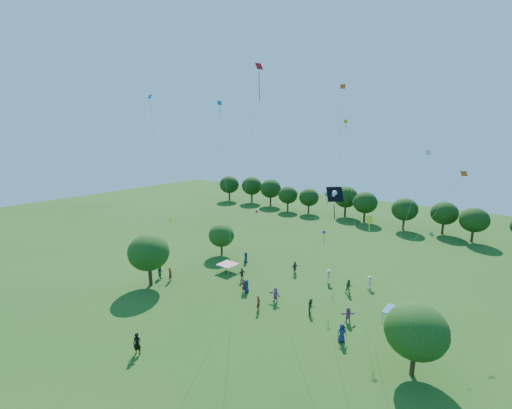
{
  "coord_description": "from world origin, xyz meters",
  "views": [
    {
      "loc": [
        20.44,
        -12.37,
        18.01
      ],
      "look_at": [
        0.0,
        14.0,
        11.0
      ],
      "focal_mm": 24.0,
      "sensor_mm": 36.0,
      "label": 1
    }
  ],
  "objects_px": {
    "near_tree_west": "(149,252)",
    "pirate_kite": "(334,197)",
    "tent_red_stripe": "(228,264)",
    "near_tree_north": "(221,235)",
    "man_in_black": "(137,344)",
    "red_high_kite": "(255,107)",
    "tent_blue": "(397,311)",
    "near_tree_east": "(416,331)"
  },
  "relations": [
    {
      "from": "near_tree_east",
      "to": "pirate_kite",
      "type": "relative_size",
      "value": 0.45
    },
    {
      "from": "pirate_kite",
      "to": "near_tree_west",
      "type": "bearing_deg",
      "value": -178.35
    },
    {
      "from": "tent_red_stripe",
      "to": "tent_blue",
      "type": "xyz_separation_m",
      "value": [
        21.16,
        1.09,
        0.0
      ]
    },
    {
      "from": "tent_red_stripe",
      "to": "tent_blue",
      "type": "bearing_deg",
      "value": 2.95
    },
    {
      "from": "tent_blue",
      "to": "near_tree_north",
      "type": "bearing_deg",
      "value": 173.29
    },
    {
      "from": "near_tree_west",
      "to": "man_in_black",
      "type": "height_order",
      "value": "near_tree_west"
    },
    {
      "from": "near_tree_west",
      "to": "man_in_black",
      "type": "xyz_separation_m",
      "value": [
        10.32,
        -8.61,
        -3.22
      ]
    },
    {
      "from": "pirate_kite",
      "to": "red_high_kite",
      "type": "xyz_separation_m",
      "value": [
        -11.98,
        5.89,
        7.33
      ]
    },
    {
      "from": "near_tree_west",
      "to": "near_tree_east",
      "type": "bearing_deg",
      "value": 5.32
    },
    {
      "from": "near_tree_west",
      "to": "pirate_kite",
      "type": "distance_m",
      "value": 24.61
    },
    {
      "from": "red_high_kite",
      "to": "man_in_black",
      "type": "bearing_deg",
      "value": -92.0
    },
    {
      "from": "tent_red_stripe",
      "to": "man_in_black",
      "type": "height_order",
      "value": "man_in_black"
    },
    {
      "from": "man_in_black",
      "to": "near_tree_east",
      "type": "bearing_deg",
      "value": 0.58
    },
    {
      "from": "near_tree_east",
      "to": "red_high_kite",
      "type": "distance_m",
      "value": 25.13
    },
    {
      "from": "near_tree_north",
      "to": "tent_blue",
      "type": "xyz_separation_m",
      "value": [
        26.2,
        -3.08,
        -2.03
      ]
    },
    {
      "from": "tent_red_stripe",
      "to": "near_tree_west",
      "type": "bearing_deg",
      "value": -117.76
    },
    {
      "from": "tent_red_stripe",
      "to": "near_tree_north",
      "type": "bearing_deg",
      "value": 140.38
    },
    {
      "from": "near_tree_west",
      "to": "tent_blue",
      "type": "relative_size",
      "value": 2.89
    },
    {
      "from": "pirate_kite",
      "to": "red_high_kite",
      "type": "relative_size",
      "value": 0.54
    },
    {
      "from": "near_tree_west",
      "to": "near_tree_north",
      "type": "xyz_separation_m",
      "value": [
        -0.46,
        12.89,
        -1.1
      ]
    },
    {
      "from": "near_tree_north",
      "to": "pirate_kite",
      "type": "height_order",
      "value": "pirate_kite"
    },
    {
      "from": "tent_blue",
      "to": "red_high_kite",
      "type": "relative_size",
      "value": 0.09
    },
    {
      "from": "near_tree_west",
      "to": "red_high_kite",
      "type": "height_order",
      "value": "red_high_kite"
    },
    {
      "from": "near_tree_north",
      "to": "tent_blue",
      "type": "height_order",
      "value": "near_tree_north"
    },
    {
      "from": "near_tree_west",
      "to": "near_tree_north",
      "type": "bearing_deg",
      "value": 92.02
    },
    {
      "from": "near_tree_west",
      "to": "pirate_kite",
      "type": "height_order",
      "value": "pirate_kite"
    },
    {
      "from": "near_tree_west",
      "to": "red_high_kite",
      "type": "relative_size",
      "value": 0.27
    },
    {
      "from": "near_tree_west",
      "to": "pirate_kite",
      "type": "xyz_separation_m",
      "value": [
        22.83,
        0.66,
        9.18
      ]
    },
    {
      "from": "near_tree_north",
      "to": "red_high_kite",
      "type": "xyz_separation_m",
      "value": [
        11.3,
        -6.34,
        17.61
      ]
    },
    {
      "from": "tent_red_stripe",
      "to": "tent_blue",
      "type": "distance_m",
      "value": 21.19
    },
    {
      "from": "tent_blue",
      "to": "man_in_black",
      "type": "xyz_separation_m",
      "value": [
        -15.43,
        -18.42,
        -0.09
      ]
    },
    {
      "from": "near_tree_east",
      "to": "man_in_black",
      "type": "relative_size",
      "value": 3.02
    },
    {
      "from": "near_tree_east",
      "to": "man_in_black",
      "type": "height_order",
      "value": "near_tree_east"
    },
    {
      "from": "near_tree_north",
      "to": "tent_red_stripe",
      "type": "distance_m",
      "value": 6.86
    },
    {
      "from": "tent_red_stripe",
      "to": "tent_blue",
      "type": "height_order",
      "value": "same"
    },
    {
      "from": "near_tree_north",
      "to": "man_in_black",
      "type": "distance_m",
      "value": 24.14
    },
    {
      "from": "tent_red_stripe",
      "to": "pirate_kite",
      "type": "bearing_deg",
      "value": -23.84
    },
    {
      "from": "near_tree_north",
      "to": "near_tree_east",
      "type": "xyz_separation_m",
      "value": [
        29.4,
        -10.2,
        0.6
      ]
    },
    {
      "from": "red_high_kite",
      "to": "near_tree_north",
      "type": "bearing_deg",
      "value": 150.71
    },
    {
      "from": "tent_blue",
      "to": "pirate_kite",
      "type": "relative_size",
      "value": 0.17
    },
    {
      "from": "red_high_kite",
      "to": "tent_blue",
      "type": "bearing_deg",
      "value": 12.33
    },
    {
      "from": "near_tree_north",
      "to": "pirate_kite",
      "type": "distance_m",
      "value": 28.24
    }
  ]
}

